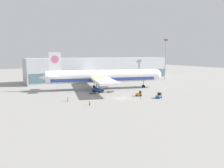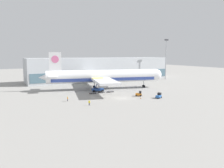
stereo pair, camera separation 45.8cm
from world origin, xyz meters
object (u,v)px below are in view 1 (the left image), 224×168
(light_mast, at_px, (165,56))
(baggage_dolly_second, at_px, (101,92))
(ground_crew_far, at_px, (90,102))
(baggage_tug_foreground, at_px, (139,94))
(ground_crew_near, at_px, (68,99))
(baggage_tug_mid, at_px, (159,96))
(scissor_lift_loader, at_px, (98,86))
(traffic_cone_near, at_px, (141,98))
(baggage_dolly_lead, at_px, (93,93))
(airplane_main, at_px, (102,77))
(baggage_dolly_third, at_px, (110,91))

(light_mast, distance_m, baggage_dolly_second, 65.69)
(ground_crew_far, bearing_deg, baggage_tug_foreground, -130.80)
(baggage_dolly_second, height_order, ground_crew_near, ground_crew_near)
(ground_crew_far, bearing_deg, baggage_tug_mid, -146.81)
(scissor_lift_loader, bearing_deg, ground_crew_far, -105.98)
(traffic_cone_near, bearing_deg, ground_crew_far, -177.32)
(baggage_dolly_lead, relative_size, traffic_cone_near, 4.80)
(baggage_dolly_lead, bearing_deg, ground_crew_far, -117.10)
(airplane_main, xyz_separation_m, baggage_dolly_third, (-0.74, -9.31, -5.45))
(baggage_dolly_lead, bearing_deg, ground_crew_near, -146.01)
(baggage_dolly_lead, relative_size, ground_crew_near, 2.21)
(baggage_dolly_lead, bearing_deg, baggage_dolly_second, 4.57)
(light_mast, relative_size, traffic_cone_near, 33.25)
(airplane_main, bearing_deg, baggage_tug_mid, -58.50)
(airplane_main, height_order, baggage_dolly_third, airplane_main)
(airplane_main, distance_m, baggage_dolly_second, 11.50)
(scissor_lift_loader, bearing_deg, baggage_tug_mid, -46.43)
(baggage_tug_foreground, relative_size, traffic_cone_near, 3.63)
(baggage_tug_foreground, bearing_deg, baggage_tug_mid, -22.59)
(ground_crew_near, bearing_deg, baggage_dolly_lead, 126.66)
(airplane_main, height_order, baggage_dolly_lead, airplane_main)
(baggage_dolly_second, xyz_separation_m, ground_crew_near, (-17.47, -9.82, 0.59))
(baggage_tug_mid, bearing_deg, ground_crew_far, 152.07)
(light_mast, bearing_deg, baggage_tug_mid, -133.67)
(baggage_tug_mid, distance_m, traffic_cone_near, 6.91)
(airplane_main, height_order, baggage_dolly_second, airplane_main)
(scissor_lift_loader, relative_size, baggage_tug_mid, 2.10)
(baggage_tug_mid, height_order, baggage_dolly_lead, baggage_tug_mid)
(baggage_tug_foreground, xyz_separation_m, ground_crew_far, (-22.90, -5.40, 0.09))
(airplane_main, distance_m, traffic_cone_near, 27.58)
(light_mast, height_order, ground_crew_far, light_mast)
(airplane_main, relative_size, traffic_cone_near, 73.68)
(baggage_tug_foreground, bearing_deg, light_mast, 74.55)
(baggage_dolly_second, bearing_deg, ground_crew_near, -151.92)
(light_mast, xyz_separation_m, baggage_dolly_lead, (-62.62, -26.77, -14.36))
(light_mast, bearing_deg, baggage_tug_foreground, -140.67)
(baggage_dolly_third, bearing_deg, baggage_dolly_lead, 178.88)
(scissor_lift_loader, height_order, ground_crew_near, scissor_lift_loader)
(scissor_lift_loader, distance_m, baggage_tug_mid, 28.01)
(scissor_lift_loader, height_order, baggage_dolly_third, scissor_lift_loader)
(light_mast, bearing_deg, baggage_dolly_lead, -156.86)
(light_mast, bearing_deg, baggage_dolly_third, -153.81)
(scissor_lift_loader, distance_m, baggage_tug_foreground, 20.12)
(light_mast, height_order, baggage_tug_foreground, light_mast)
(ground_crew_far, bearing_deg, baggage_dolly_second, -88.81)
(ground_crew_near, height_order, traffic_cone_near, ground_crew_near)
(traffic_cone_near, bearing_deg, ground_crew_near, 161.86)
(airplane_main, xyz_separation_m, baggage_tug_foreground, (4.94, -22.47, -4.96))
(ground_crew_far, relative_size, traffic_cone_near, 2.15)
(airplane_main, relative_size, baggage_dolly_lead, 15.35)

